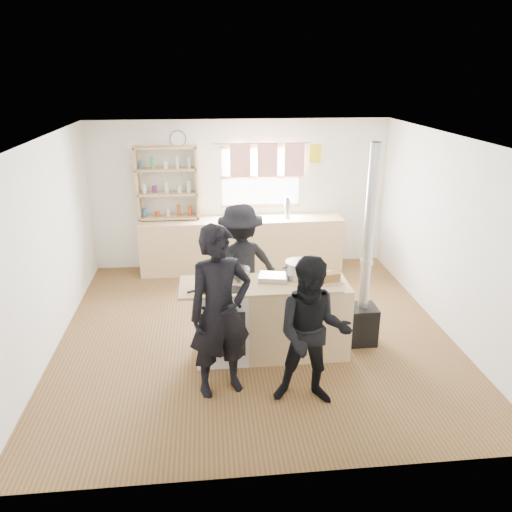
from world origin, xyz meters
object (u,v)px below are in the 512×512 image
object	(u,v)px
roast_tray	(273,277)
stockpot_counter	(299,270)
cooking_island	(271,319)
person_near_left	(220,312)
skillet_greens	(214,286)
person_far	(241,265)
stockpot_stove	(240,275)
bread_board	(330,278)
flue_heater	(364,295)
person_near_right	(313,333)
thermos	(287,208)

from	to	relation	value
roast_tray	stockpot_counter	bearing A→B (deg)	3.83
cooking_island	person_near_left	distance (m)	1.03
skillet_greens	person_near_left	size ratio (longest dim) A/B	0.21
stockpot_counter	cooking_island	bearing A→B (deg)	-163.56
roast_tray	person_far	distance (m)	0.85
stockpot_stove	bread_board	world-z (taller)	stockpot_stove
bread_board	flue_heater	bearing A→B (deg)	23.44
skillet_greens	person_far	size ratio (longest dim) A/B	0.24
stockpot_counter	flue_heater	distance (m)	0.91
roast_tray	person_far	bearing A→B (deg)	113.05
cooking_island	person_near_right	xyz separation A→B (m)	(0.28, -0.97, 0.33)
stockpot_stove	person_far	xyz separation A→B (m)	(0.06, 0.76, -0.19)
cooking_island	bread_board	size ratio (longest dim) A/B	6.28
stockpot_counter	person_far	size ratio (longest dim) A/B	0.20
person_near_right	stockpot_stove	bearing A→B (deg)	131.78
stockpot_stove	person_far	size ratio (longest dim) A/B	0.14
roast_tray	flue_heater	distance (m)	1.18
cooking_island	person_near_left	bearing A→B (deg)	-132.40
bread_board	roast_tray	bearing A→B (deg)	167.90
stockpot_stove	flue_heater	size ratio (longest dim) A/B	0.09
roast_tray	person_near_left	distance (m)	1.00
cooking_island	stockpot_stove	world-z (taller)	stockpot_stove
cooking_island	stockpot_counter	world-z (taller)	stockpot_counter
bread_board	thermos	bearing A→B (deg)	90.86
thermos	person_near_right	size ratio (longest dim) A/B	0.21
stockpot_stove	bread_board	bearing A→B (deg)	-8.20
stockpot_counter	bread_board	xyz separation A→B (m)	(0.33, -0.16, -0.06)
cooking_island	person_near_left	xyz separation A→B (m)	(-0.62, -0.68, 0.46)
cooking_island	person_far	distance (m)	0.97
bread_board	person_near_left	size ratio (longest dim) A/B	0.17
thermos	person_near_left	xyz separation A→B (m)	(-1.25, -3.45, -0.14)
thermos	roast_tray	size ratio (longest dim) A/B	0.89
stockpot_counter	flue_heater	world-z (taller)	flue_heater
bread_board	person_near_left	xyz separation A→B (m)	(-1.29, -0.62, -0.06)
flue_heater	person_near_right	size ratio (longest dim) A/B	1.57
roast_tray	person_near_left	world-z (taller)	person_near_left
person_far	stockpot_stove	bearing A→B (deg)	67.56
cooking_island	stockpot_stove	size ratio (longest dim) A/B	8.67
thermos	roast_tray	world-z (taller)	thermos
stockpot_counter	person_near_right	xyz separation A→B (m)	(-0.05, -1.06, -0.24)
thermos	bread_board	distance (m)	2.83
skillet_greens	thermos	bearing A→B (deg)	65.60
cooking_island	stockpot_stove	bearing A→B (deg)	165.92
roast_tray	bread_board	bearing A→B (deg)	-12.10
bread_board	flue_heater	size ratio (longest dim) A/B	0.13
thermos	person_near_left	world-z (taller)	person_near_left
cooking_island	person_far	bearing A→B (deg)	109.33
person_near_left	person_near_right	distance (m)	0.96
skillet_greens	roast_tray	bearing A→B (deg)	13.09
person_near_right	roast_tray	bearing A→B (deg)	114.18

